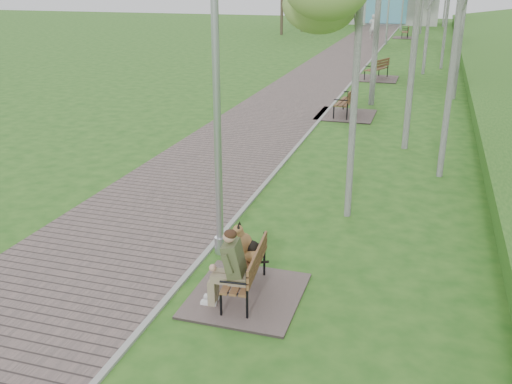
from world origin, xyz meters
The scene contains 13 objects.
ground centered at (0.00, 0.00, 0.00)m, with size 120.00×120.00×0.00m, color #25591A.
walkway centered at (-1.75, 21.50, 0.02)m, with size 3.50×67.00×0.04m, color #60514E.
kerb centered at (0.00, 21.50, 0.03)m, with size 0.10×67.00×0.05m, color #999993.
building_north centered at (-1.50, 50.97, 1.99)m, with size 10.00×5.20×4.00m.
bench_main centered at (1.05, -4.83, 0.41)m, with size 1.68×1.87×1.46m.
bench_second centered at (0.71, 7.97, 0.23)m, with size 1.99×2.21×1.22m.
bench_third centered at (0.97, 16.07, 0.23)m, with size 1.96×2.18×1.21m.
bench_far centered at (1.11, 36.39, 0.22)m, with size 1.88×2.09×1.16m.
lamp_post_near centered at (0.23, -3.50, 2.52)m, with size 0.21×0.21×5.40m.
lamp_post_second centered at (0.05, 15.34, 2.45)m, with size 0.20×0.20×5.24m.
lamp_post_third centered at (0.08, 31.26, 2.59)m, with size 0.21×0.21×5.55m.
lamp_post_far centered at (0.37, 43.18, 2.61)m, with size 0.22×0.22×5.59m.
pedestrian_near centered at (-1.29, 34.90, 0.94)m, with size 0.68×0.45×1.88m, color beige.
Camera 1 is at (3.57, -12.17, 4.71)m, focal length 40.00 mm.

